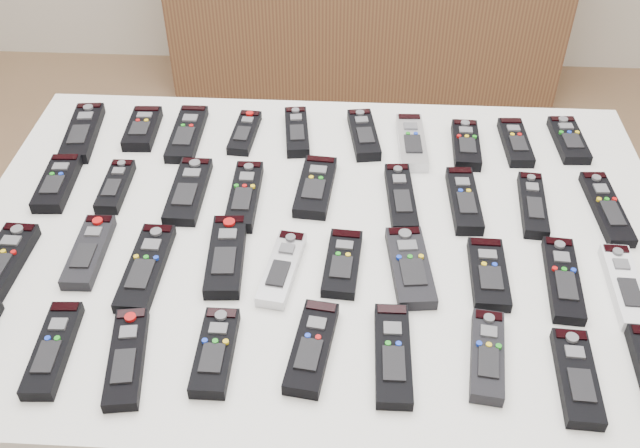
# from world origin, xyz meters

# --- Properties ---
(ground) EXTENTS (4.00, 4.00, 0.00)m
(ground) POSITION_xyz_m (0.00, 0.00, 0.00)
(ground) COLOR #93704B
(ground) RESTS_ON ground
(table) EXTENTS (1.25, 0.88, 0.78)m
(table) POSITION_xyz_m (0.05, -0.10, 0.72)
(table) COLOR white
(table) RESTS_ON ground
(remote_0) EXTENTS (0.08, 0.20, 0.02)m
(remote_0) POSITION_xyz_m (-0.46, 0.17, 0.79)
(remote_0) COLOR black
(remote_0) RESTS_ON table
(remote_1) EXTENTS (0.06, 0.14, 0.02)m
(remote_1) POSITION_xyz_m (-0.33, 0.19, 0.79)
(remote_1) COLOR black
(remote_1) RESTS_ON table
(remote_2) EXTENTS (0.06, 0.19, 0.02)m
(remote_2) POSITION_xyz_m (-0.24, 0.18, 0.79)
(remote_2) COLOR black
(remote_2) RESTS_ON table
(remote_3) EXTENTS (0.06, 0.15, 0.02)m
(remote_3) POSITION_xyz_m (-0.12, 0.19, 0.79)
(remote_3) COLOR black
(remote_3) RESTS_ON table
(remote_4) EXTENTS (0.06, 0.16, 0.02)m
(remote_4) POSITION_xyz_m (-0.01, 0.20, 0.79)
(remote_4) COLOR black
(remote_4) RESTS_ON table
(remote_5) EXTENTS (0.07, 0.17, 0.02)m
(remote_5) POSITION_xyz_m (0.13, 0.20, 0.79)
(remote_5) COLOR black
(remote_5) RESTS_ON table
(remote_6) EXTENTS (0.06, 0.18, 0.02)m
(remote_6) POSITION_xyz_m (0.22, 0.17, 0.79)
(remote_6) COLOR #B7B7BC
(remote_6) RESTS_ON table
(remote_7) EXTENTS (0.06, 0.15, 0.02)m
(remote_7) POSITION_xyz_m (0.33, 0.17, 0.79)
(remote_7) COLOR black
(remote_7) RESTS_ON table
(remote_8) EXTENTS (0.05, 0.15, 0.02)m
(remote_8) POSITION_xyz_m (0.43, 0.19, 0.79)
(remote_8) COLOR black
(remote_8) RESTS_ON table
(remote_9) EXTENTS (0.06, 0.15, 0.02)m
(remote_9) POSITION_xyz_m (0.54, 0.20, 0.79)
(remote_9) COLOR black
(remote_9) RESTS_ON table
(remote_10) EXTENTS (0.06, 0.16, 0.02)m
(remote_10) POSITION_xyz_m (-0.45, 0.00, 0.79)
(remote_10) COLOR black
(remote_10) RESTS_ON table
(remote_11) EXTENTS (0.05, 0.14, 0.02)m
(remote_11) POSITION_xyz_m (-0.34, -0.00, 0.79)
(remote_11) COLOR black
(remote_11) RESTS_ON table
(remote_12) EXTENTS (0.06, 0.18, 0.02)m
(remote_12) POSITION_xyz_m (-0.20, -0.01, 0.79)
(remote_12) COLOR black
(remote_12) RESTS_ON table
(remote_13) EXTENTS (0.05, 0.18, 0.02)m
(remote_13) POSITION_xyz_m (-0.09, -0.02, 0.79)
(remote_13) COLOR black
(remote_13) RESTS_ON table
(remote_14) EXTENTS (0.07, 0.17, 0.02)m
(remote_14) POSITION_xyz_m (0.04, 0.02, 0.79)
(remote_14) COLOR black
(remote_14) RESTS_ON table
(remote_15) EXTENTS (0.06, 0.18, 0.02)m
(remote_15) POSITION_xyz_m (0.20, -0.01, 0.79)
(remote_15) COLOR black
(remote_15) RESTS_ON table
(remote_16) EXTENTS (0.05, 0.17, 0.02)m
(remote_16) POSITION_xyz_m (0.31, -0.01, 0.79)
(remote_16) COLOR black
(remote_16) RESTS_ON table
(remote_17) EXTENTS (0.06, 0.17, 0.02)m
(remote_17) POSITION_xyz_m (0.44, -0.01, 0.79)
(remote_17) COLOR black
(remote_17) RESTS_ON table
(remote_18) EXTENTS (0.06, 0.20, 0.02)m
(remote_18) POSITION_xyz_m (0.57, -0.01, 0.79)
(remote_18) COLOR black
(remote_18) RESTS_ON table
(remote_19) EXTENTS (0.06, 0.17, 0.02)m
(remote_19) POSITION_xyz_m (-0.47, -0.21, 0.79)
(remote_19) COLOR black
(remote_19) RESTS_ON table
(remote_20) EXTENTS (0.05, 0.17, 0.02)m
(remote_20) POSITION_xyz_m (-0.33, -0.18, 0.79)
(remote_20) COLOR black
(remote_20) RESTS_ON table
(remote_21) EXTENTS (0.06, 0.20, 0.02)m
(remote_21) POSITION_xyz_m (-0.23, -0.21, 0.79)
(remote_21) COLOR black
(remote_21) RESTS_ON table
(remote_22) EXTENTS (0.07, 0.19, 0.02)m
(remote_22) POSITION_xyz_m (-0.10, -0.18, 0.79)
(remote_22) COLOR black
(remote_22) RESTS_ON table
(remote_23) EXTENTS (0.07, 0.17, 0.02)m
(remote_23) POSITION_xyz_m (-0.00, -0.20, 0.79)
(remote_23) COLOR #B7B7BC
(remote_23) RESTS_ON table
(remote_24) EXTENTS (0.07, 0.15, 0.02)m
(remote_24) POSITION_xyz_m (0.09, -0.18, 0.79)
(remote_24) COLOR black
(remote_24) RESTS_ON table
(remote_25) EXTENTS (0.08, 0.18, 0.02)m
(remote_25) POSITION_xyz_m (0.21, -0.19, 0.79)
(remote_25) COLOR black
(remote_25) RESTS_ON table
(remote_26) EXTENTS (0.06, 0.15, 0.02)m
(remote_26) POSITION_xyz_m (0.33, -0.20, 0.79)
(remote_26) COLOR black
(remote_26) RESTS_ON table
(remote_27) EXTENTS (0.06, 0.19, 0.02)m
(remote_27) POSITION_xyz_m (0.45, -0.20, 0.79)
(remote_27) COLOR black
(remote_27) RESTS_ON table
(remote_28) EXTENTS (0.05, 0.18, 0.02)m
(remote_28) POSITION_xyz_m (0.55, -0.21, 0.79)
(remote_28) COLOR silver
(remote_28) RESTS_ON table
(remote_30) EXTENTS (0.06, 0.17, 0.02)m
(remote_30) POSITION_xyz_m (-0.32, -0.39, 0.79)
(remote_30) COLOR black
(remote_30) RESTS_ON table
(remote_31) EXTENTS (0.07, 0.18, 0.02)m
(remote_31) POSITION_xyz_m (-0.21, -0.40, 0.79)
(remote_31) COLOR black
(remote_31) RESTS_ON table
(remote_32) EXTENTS (0.05, 0.15, 0.02)m
(remote_32) POSITION_xyz_m (-0.09, -0.38, 0.79)
(remote_32) COLOR black
(remote_32) RESTS_ON table
(remote_33) EXTENTS (0.07, 0.17, 0.02)m
(remote_33) POSITION_xyz_m (0.06, -0.37, 0.79)
(remote_33) COLOR black
(remote_33) RESTS_ON table
(remote_34) EXTENTS (0.05, 0.18, 0.02)m
(remote_34) POSITION_xyz_m (0.17, -0.37, 0.79)
(remote_34) COLOR black
(remote_34) RESTS_ON table
(remote_35) EXTENTS (0.07, 0.16, 0.02)m
(remote_35) POSITION_xyz_m (0.31, -0.37, 0.79)
(remote_35) COLOR black
(remote_35) RESTS_ON table
(remote_36) EXTENTS (0.06, 0.16, 0.02)m
(remote_36) POSITION_xyz_m (0.43, -0.40, 0.79)
(remote_36) COLOR black
(remote_36) RESTS_ON table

